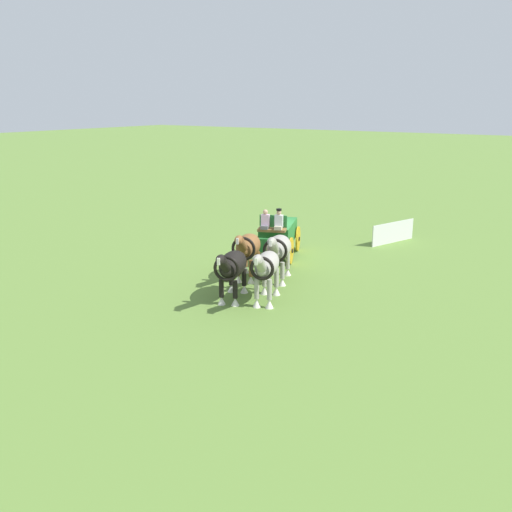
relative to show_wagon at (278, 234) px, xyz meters
The scene contains 7 objects.
ground_plane 1.16m from the show_wagon, 158.34° to the right, with size 220.00×220.00×0.00m, color olive.
show_wagon is the anchor object (origin of this frame).
draft_horse_rear_near 3.69m from the show_wagon, 31.74° to the left, with size 2.98×1.67×2.23m.
draft_horse_rear_off 3.69m from the show_wagon, 11.41° to the left, with size 2.90×1.63×2.22m.
draft_horse_lead_near 6.28m from the show_wagon, 27.51° to the left, with size 3.00×1.62×2.25m.
draft_horse_lead_off 6.27m from the show_wagon, 15.61° to the left, with size 3.00×1.66×2.17m.
sponsor_banner 6.85m from the show_wagon, 148.13° to the left, with size 3.20×0.06×1.10m, color silver.
Camera 1 is at (22.22, 13.45, 7.25)m, focal length 39.06 mm.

